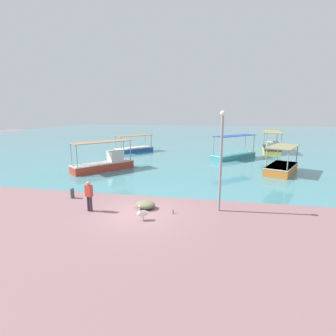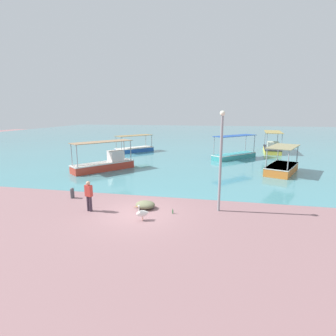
{
  "view_description": "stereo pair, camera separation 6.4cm",
  "coord_description": "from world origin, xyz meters",
  "px_view_note": "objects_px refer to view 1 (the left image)",
  "views": [
    {
      "loc": [
        4.15,
        -12.63,
        5.33
      ],
      "look_at": [
        0.56,
        5.57,
        1.35
      ],
      "focal_mm": 28.0,
      "sensor_mm": 36.0,
      "label": 1
    },
    {
      "loc": [
        4.21,
        -12.62,
        5.33
      ],
      "look_at": [
        0.56,
        5.57,
        1.35
      ],
      "focal_mm": 28.0,
      "sensor_mm": 36.0,
      "label": 2
    }
  ],
  "objects_px": {
    "fishing_boat_center": "(234,154)",
    "lamp_post": "(221,156)",
    "fishing_boat_far_left": "(271,148)",
    "fishing_boat_near_left": "(281,167)",
    "fishing_boat_outer": "(134,148)",
    "fishing_boat_near_right": "(105,163)",
    "mooring_bollard": "(72,193)",
    "glass_bottle": "(173,212)",
    "fisherman_standing": "(89,195)",
    "net_pile": "(146,205)",
    "pelican": "(142,213)"
  },
  "relations": [
    {
      "from": "fishing_boat_near_left",
      "to": "fishing_boat_near_right",
      "type": "height_order",
      "value": "fishing_boat_near_right"
    },
    {
      "from": "fishing_boat_near_left",
      "to": "fishing_boat_outer",
      "type": "height_order",
      "value": "fishing_boat_near_left"
    },
    {
      "from": "fishing_boat_center",
      "to": "pelican",
      "type": "xyz_separation_m",
      "value": [
        -5.35,
        -19.2,
        -0.13
      ]
    },
    {
      "from": "lamp_post",
      "to": "fisherman_standing",
      "type": "height_order",
      "value": "lamp_post"
    },
    {
      "from": "fishing_boat_near_right",
      "to": "pelican",
      "type": "bearing_deg",
      "value": -57.17
    },
    {
      "from": "fishing_boat_near_right",
      "to": "mooring_bollard",
      "type": "relative_size",
      "value": 8.19
    },
    {
      "from": "pelican",
      "to": "mooring_bollard",
      "type": "bearing_deg",
      "value": 155.1
    },
    {
      "from": "mooring_bollard",
      "to": "glass_bottle",
      "type": "xyz_separation_m",
      "value": [
        6.68,
        -1.32,
        -0.25
      ]
    },
    {
      "from": "lamp_post",
      "to": "mooring_bollard",
      "type": "xyz_separation_m",
      "value": [
        -9.08,
        0.4,
        -2.69
      ]
    },
    {
      "from": "fishing_boat_near_left",
      "to": "fisherman_standing",
      "type": "distance_m",
      "value": 17.01
    },
    {
      "from": "fishing_boat_center",
      "to": "glass_bottle",
      "type": "bearing_deg",
      "value": -102.49
    },
    {
      "from": "fishing_boat_far_left",
      "to": "fishing_boat_outer",
      "type": "relative_size",
      "value": 1.31
    },
    {
      "from": "fishing_boat_far_left",
      "to": "lamp_post",
      "type": "distance_m",
      "value": 24.47
    },
    {
      "from": "fishing_boat_near_right",
      "to": "glass_bottle",
      "type": "xyz_separation_m",
      "value": [
        8.11,
        -9.32,
        -0.54
      ]
    },
    {
      "from": "net_pile",
      "to": "fishing_boat_far_left",
      "type": "bearing_deg",
      "value": 65.44
    },
    {
      "from": "fisherman_standing",
      "to": "net_pile",
      "type": "bearing_deg",
      "value": 18.6
    },
    {
      "from": "pelican",
      "to": "net_pile",
      "type": "xyz_separation_m",
      "value": [
        -0.3,
        1.61,
        -0.16
      ]
    },
    {
      "from": "fisherman_standing",
      "to": "glass_bottle",
      "type": "bearing_deg",
      "value": 6.51
    },
    {
      "from": "fishing_boat_center",
      "to": "fishing_boat_near_left",
      "type": "xyz_separation_m",
      "value": [
        3.77,
        -6.83,
        0.02
      ]
    },
    {
      "from": "fishing_boat_center",
      "to": "glass_bottle",
      "type": "relative_size",
      "value": 19.86
    },
    {
      "from": "net_pile",
      "to": "fisherman_standing",
      "type": "bearing_deg",
      "value": -161.4
    },
    {
      "from": "fishing_boat_far_left",
      "to": "fisherman_standing",
      "type": "bearing_deg",
      "value": -119.05
    },
    {
      "from": "net_pile",
      "to": "glass_bottle",
      "type": "xyz_separation_m",
      "value": [
        1.65,
        -0.45,
        -0.11
      ]
    },
    {
      "from": "mooring_bollard",
      "to": "glass_bottle",
      "type": "distance_m",
      "value": 6.82
    },
    {
      "from": "fishing_boat_far_left",
      "to": "mooring_bollard",
      "type": "relative_size",
      "value": 9.98
    },
    {
      "from": "fishing_boat_near_left",
      "to": "pelican",
      "type": "xyz_separation_m",
      "value": [
        -9.12,
        -12.37,
        -0.15
      ]
    },
    {
      "from": "fishing_boat_near_left",
      "to": "net_pile",
      "type": "xyz_separation_m",
      "value": [
        -9.42,
        -10.76,
        -0.31
      ]
    },
    {
      "from": "fishing_boat_center",
      "to": "lamp_post",
      "type": "distance_m",
      "value": 17.39
    },
    {
      "from": "fishing_boat_near_left",
      "to": "glass_bottle",
      "type": "height_order",
      "value": "fishing_boat_near_left"
    },
    {
      "from": "pelican",
      "to": "net_pile",
      "type": "relative_size",
      "value": 0.73
    },
    {
      "from": "mooring_bollard",
      "to": "pelican",
      "type": "bearing_deg",
      "value": -24.9
    },
    {
      "from": "fishing_boat_outer",
      "to": "mooring_bollard",
      "type": "height_order",
      "value": "fishing_boat_outer"
    },
    {
      "from": "lamp_post",
      "to": "glass_bottle",
      "type": "height_order",
      "value": "lamp_post"
    },
    {
      "from": "pelican",
      "to": "mooring_bollard",
      "type": "xyz_separation_m",
      "value": [
        -5.33,
        2.47,
        -0.02
      ]
    },
    {
      "from": "fishing_boat_far_left",
      "to": "lamp_post",
      "type": "height_order",
      "value": "lamp_post"
    },
    {
      "from": "lamp_post",
      "to": "fisherman_standing",
      "type": "distance_m",
      "value": 7.4
    },
    {
      "from": "fishing_boat_near_right",
      "to": "mooring_bollard",
      "type": "bearing_deg",
      "value": -79.87
    },
    {
      "from": "fishing_boat_near_right",
      "to": "fisherman_standing",
      "type": "relative_size",
      "value": 3.26
    },
    {
      "from": "fishing_boat_center",
      "to": "fishing_boat_near_right",
      "type": "xyz_separation_m",
      "value": [
        -12.11,
        -8.72,
        0.14
      ]
    },
    {
      "from": "lamp_post",
      "to": "glass_bottle",
      "type": "distance_m",
      "value": 3.91
    },
    {
      "from": "mooring_bollard",
      "to": "lamp_post",
      "type": "bearing_deg",
      "value": -2.53
    },
    {
      "from": "fishing_boat_near_right",
      "to": "lamp_post",
      "type": "relative_size",
      "value": 1.02
    },
    {
      "from": "pelican",
      "to": "glass_bottle",
      "type": "relative_size",
      "value": 2.96
    },
    {
      "from": "net_pile",
      "to": "glass_bottle",
      "type": "bearing_deg",
      "value": -15.32
    },
    {
      "from": "fishing_boat_outer",
      "to": "fisherman_standing",
      "type": "relative_size",
      "value": 3.03
    },
    {
      "from": "mooring_bollard",
      "to": "fishing_boat_near_right",
      "type": "bearing_deg",
      "value": 100.13
    },
    {
      "from": "fisherman_standing",
      "to": "net_pile",
      "type": "distance_m",
      "value": 3.12
    },
    {
      "from": "net_pile",
      "to": "lamp_post",
      "type": "bearing_deg",
      "value": 6.49
    },
    {
      "from": "fishing_boat_near_left",
      "to": "fishing_boat_outer",
      "type": "bearing_deg",
      "value": 150.32
    },
    {
      "from": "fishing_boat_outer",
      "to": "glass_bottle",
      "type": "distance_m",
      "value": 22.74
    }
  ]
}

